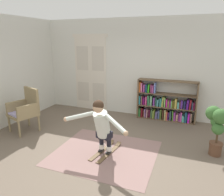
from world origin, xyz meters
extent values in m
plane|color=#695A4C|center=(0.00, 0.00, 0.00)|extent=(7.20, 7.20, 0.00)
cube|color=silver|center=(0.00, 2.60, 1.45)|extent=(6.00, 0.10, 2.90)
cube|color=silver|center=(-3.00, 0.40, 1.45)|extent=(0.10, 6.00, 2.90)
cube|color=beige|center=(-1.76, 2.54, 1.18)|extent=(0.55, 0.04, 2.35)
cube|color=beige|center=(-1.76, 2.52, 1.69)|extent=(0.41, 0.01, 0.76)
cube|color=beige|center=(-1.76, 2.52, 0.59)|extent=(0.41, 0.01, 0.64)
cube|color=beige|center=(-1.21, 2.54, 1.18)|extent=(0.55, 0.04, 2.35)
cube|color=beige|center=(-1.21, 2.52, 1.69)|extent=(0.41, 0.01, 0.76)
cube|color=beige|center=(-1.21, 2.52, 0.59)|extent=(0.41, 0.01, 0.64)
cube|color=beige|center=(-1.49, 2.54, 2.40)|extent=(1.22, 0.04, 0.10)
cube|color=gray|center=(0.08, 0.00, 0.00)|extent=(2.06, 1.81, 0.01)
cube|color=brown|center=(0.18, 2.39, 0.59)|extent=(0.04, 0.30, 1.17)
cube|color=brown|center=(1.80, 2.39, 0.59)|extent=(0.04, 0.30, 1.17)
cube|color=brown|center=(0.99, 2.39, 0.01)|extent=(1.62, 0.30, 0.02)
cube|color=brown|center=(0.99, 2.39, 0.39)|extent=(1.62, 0.30, 0.02)
cube|color=brown|center=(0.99, 2.39, 0.78)|extent=(1.62, 0.30, 0.02)
cube|color=brown|center=(0.99, 2.39, 1.16)|extent=(1.62, 0.30, 0.02)
cube|color=green|center=(0.23, 2.41, 0.15)|extent=(0.06, 0.17, 0.25)
cube|color=#560F15|center=(0.31, 2.38, 0.15)|extent=(0.06, 0.21, 0.27)
cube|color=#B4784F|center=(0.36, 2.40, 0.11)|extent=(0.03, 0.15, 0.18)
cube|color=slate|center=(0.40, 2.38, 0.15)|extent=(0.06, 0.19, 0.26)
cube|color=#CA8188|center=(0.47, 2.40, 0.15)|extent=(0.04, 0.22, 0.25)
cube|color=#55122F|center=(0.52, 2.41, 0.13)|extent=(0.04, 0.15, 0.23)
cube|color=#42603C|center=(0.59, 2.41, 0.15)|extent=(0.05, 0.23, 0.27)
cube|color=#8CB446|center=(0.65, 2.39, 0.14)|extent=(0.04, 0.21, 0.24)
cube|color=#465216|center=(0.69, 2.38, 0.17)|extent=(0.03, 0.23, 0.30)
cube|color=#544B76|center=(0.74, 2.37, 0.13)|extent=(0.07, 0.23, 0.22)
cube|color=#5F74AD|center=(0.80, 2.39, 0.14)|extent=(0.05, 0.15, 0.24)
cube|color=#435621|center=(0.86, 2.37, 0.17)|extent=(0.05, 0.19, 0.30)
cube|color=#543125|center=(0.93, 2.40, 0.17)|extent=(0.04, 0.17, 0.30)
cube|color=tan|center=(0.99, 2.37, 0.17)|extent=(0.04, 0.22, 0.30)
cube|color=#D35940|center=(1.04, 2.38, 0.15)|extent=(0.04, 0.22, 0.25)
cube|color=#4C1A5D|center=(1.08, 2.37, 0.13)|extent=(0.05, 0.18, 0.22)
cube|color=#36525C|center=(1.14, 2.40, 0.16)|extent=(0.04, 0.21, 0.28)
cube|color=#428627|center=(1.21, 2.40, 0.17)|extent=(0.05, 0.19, 0.29)
cube|color=purple|center=(1.26, 2.39, 0.15)|extent=(0.05, 0.17, 0.26)
cube|color=tan|center=(1.32, 2.41, 0.12)|extent=(0.05, 0.18, 0.19)
cube|color=#913A94|center=(1.39, 2.39, 0.14)|extent=(0.04, 0.15, 0.24)
cube|color=#CC49A9|center=(1.44, 2.37, 0.16)|extent=(0.04, 0.17, 0.27)
cube|color=#53BEA5|center=(1.49, 2.38, 0.11)|extent=(0.07, 0.19, 0.19)
cube|color=navy|center=(1.56, 2.38, 0.17)|extent=(0.06, 0.24, 0.30)
cube|color=#D020D5|center=(1.64, 2.37, 0.15)|extent=(0.05, 0.22, 0.26)
cube|color=tan|center=(1.70, 2.41, 0.15)|extent=(0.05, 0.19, 0.26)
cube|color=teal|center=(0.22, 2.40, 0.53)|extent=(0.04, 0.20, 0.25)
cube|color=#82544D|center=(0.28, 2.39, 0.53)|extent=(0.03, 0.19, 0.26)
cube|color=#6D115B|center=(0.34, 2.40, 0.51)|extent=(0.06, 0.15, 0.22)
cube|color=#D24984|center=(0.41, 2.40, 0.53)|extent=(0.05, 0.21, 0.25)
cube|color=#377C4E|center=(0.49, 2.39, 0.55)|extent=(0.07, 0.18, 0.29)
cube|color=#659E73|center=(0.57, 2.39, 0.55)|extent=(0.06, 0.23, 0.29)
cube|color=#6E368E|center=(0.65, 2.38, 0.52)|extent=(0.05, 0.17, 0.24)
cube|color=#295543|center=(0.70, 2.39, 0.53)|extent=(0.03, 0.17, 0.25)
cube|color=teal|center=(0.76, 2.38, 0.50)|extent=(0.05, 0.18, 0.19)
cube|color=#2C7777|center=(0.84, 2.37, 0.53)|extent=(0.06, 0.16, 0.24)
cube|color=#9DA643|center=(0.90, 2.40, 0.55)|extent=(0.06, 0.22, 0.29)
cube|color=#79BB5A|center=(0.96, 2.37, 0.54)|extent=(0.03, 0.15, 0.27)
cube|color=#D32B96|center=(1.01, 2.40, 0.51)|extent=(0.05, 0.20, 0.22)
cube|color=olive|center=(1.06, 2.41, 0.50)|extent=(0.04, 0.20, 0.19)
cube|color=#74147C|center=(1.11, 2.39, 0.51)|extent=(0.03, 0.21, 0.21)
cube|color=#71CB69|center=(1.15, 2.40, 0.50)|extent=(0.03, 0.23, 0.20)
cube|color=#4D4B15|center=(1.19, 2.39, 0.51)|extent=(0.05, 0.23, 0.22)
cube|color=gold|center=(1.26, 2.37, 0.54)|extent=(0.06, 0.18, 0.27)
cube|color=#5CBFBD|center=(1.33, 2.38, 0.50)|extent=(0.04, 0.19, 0.18)
cube|color=brown|center=(1.38, 2.37, 0.51)|extent=(0.03, 0.19, 0.21)
cube|color=purple|center=(1.42, 2.39, 0.52)|extent=(0.05, 0.15, 0.22)
cube|color=#1D224D|center=(1.50, 2.39, 0.52)|extent=(0.06, 0.17, 0.23)
cube|color=#4B1683|center=(1.58, 2.38, 0.54)|extent=(0.07, 0.22, 0.27)
cube|color=maroon|center=(1.65, 2.40, 0.54)|extent=(0.06, 0.22, 0.28)
cube|color=#2D3350|center=(1.71, 2.37, 0.51)|extent=(0.04, 0.19, 0.22)
cube|color=#5B122D|center=(1.75, 2.37, 0.51)|extent=(0.04, 0.20, 0.21)
cube|color=#CC6024|center=(0.22, 2.39, 0.93)|extent=(0.04, 0.20, 0.29)
cube|color=#D5689B|center=(0.27, 2.41, 0.92)|extent=(0.05, 0.23, 0.26)
cube|color=#913D8A|center=(0.34, 2.39, 0.90)|extent=(0.05, 0.15, 0.22)
cube|color=navy|center=(0.41, 2.39, 0.90)|extent=(0.05, 0.23, 0.23)
cube|color=green|center=(0.48, 2.39, 0.91)|extent=(0.05, 0.20, 0.24)
cube|color=#6D2C51|center=(0.55, 2.40, 0.91)|extent=(0.07, 0.21, 0.24)
cube|color=#9A4081|center=(0.60, 2.37, 0.90)|extent=(0.04, 0.20, 0.22)
cube|color=#627DC6|center=(0.66, 2.38, 0.94)|extent=(0.04, 0.18, 0.30)
cylinder|color=#907C56|center=(-2.59, 0.10, 0.21)|extent=(0.06, 0.06, 0.42)
cylinder|color=#907C56|center=(-2.10, -0.07, 0.21)|extent=(0.06, 0.06, 0.42)
cylinder|color=#907C56|center=(-2.42, 0.59, 0.21)|extent=(0.06, 0.06, 0.42)
cylinder|color=#907C56|center=(-1.93, 0.42, 0.21)|extent=(0.06, 0.06, 0.42)
cube|color=#907C56|center=(-2.26, 0.26, 0.45)|extent=(0.77, 0.77, 0.06)
cube|color=#A29ACD|center=(-2.26, 0.26, 0.50)|extent=(0.69, 0.69, 0.04)
cube|color=#907C56|center=(-2.17, 0.52, 0.80)|extent=(0.59, 0.26, 0.60)
cube|color=#907C56|center=(-2.52, 0.35, 0.62)|extent=(0.25, 0.55, 0.28)
cube|color=#907C56|center=(-2.01, 0.17, 0.62)|extent=(0.25, 0.55, 0.28)
cylinder|color=brown|center=(2.20, 0.74, 0.14)|extent=(0.24, 0.24, 0.27)
cylinder|color=brown|center=(2.20, 0.74, 0.25)|extent=(0.26, 0.26, 0.04)
cylinder|color=#4C3823|center=(2.20, 0.74, 0.45)|extent=(0.04, 0.04, 0.36)
sphere|color=#37652D|center=(2.09, 0.81, 0.86)|extent=(0.30, 0.30, 0.30)
sphere|color=#37652D|center=(2.16, 0.74, 0.71)|extent=(0.23, 0.23, 0.23)
sphere|color=#37652D|center=(2.18, 0.62, 0.61)|extent=(0.23, 0.23, 0.23)
sphere|color=#37652D|center=(2.21, 0.64, 0.86)|extent=(0.30, 0.30, 0.30)
cube|color=brown|center=(-0.01, 0.02, 0.01)|extent=(0.22, 0.87, 0.01)
cube|color=brown|center=(0.06, 0.42, 0.05)|extent=(0.11, 0.13, 0.06)
cube|color=black|center=(-0.01, 0.00, 0.04)|extent=(0.10, 0.13, 0.04)
cube|color=brown|center=(0.17, -0.01, 0.01)|extent=(0.22, 0.87, 0.01)
cube|color=brown|center=(0.23, 0.39, 0.05)|extent=(0.11, 0.13, 0.06)
cube|color=black|center=(0.17, -0.03, 0.04)|extent=(0.10, 0.13, 0.04)
cylinder|color=white|center=(-0.01, 0.02, 0.13)|extent=(0.13, 0.13, 0.10)
cylinder|color=black|center=(-0.01, 0.02, 0.33)|extent=(0.10, 0.10, 0.30)
cylinder|color=black|center=(-0.01, -0.01, 0.43)|extent=(0.13, 0.13, 0.22)
cylinder|color=white|center=(0.17, -0.01, 0.13)|extent=(0.13, 0.13, 0.10)
cylinder|color=black|center=(0.17, -0.01, 0.33)|extent=(0.10, 0.10, 0.30)
cylinder|color=black|center=(0.17, -0.04, 0.43)|extent=(0.13, 0.13, 0.22)
cube|color=black|center=(0.08, -0.02, 0.43)|extent=(0.32, 0.22, 0.14)
cylinder|color=silver|center=(0.07, -0.10, 0.68)|extent=(0.34, 0.46, 0.58)
sphere|color=tan|center=(0.05, -0.23, 1.05)|extent=(0.23, 0.23, 0.20)
sphere|color=#382619|center=(0.05, -0.22, 1.09)|extent=(0.24, 0.24, 0.21)
cylinder|color=silver|center=(-0.36, -0.22, 0.83)|extent=(0.58, 0.23, 0.23)
sphere|color=tan|center=(-0.63, -0.30, 0.75)|extent=(0.10, 0.10, 0.09)
cylinder|color=silver|center=(0.44, -0.35, 0.83)|extent=(0.53, 0.38, 0.23)
sphere|color=tan|center=(0.67, -0.50, 0.75)|extent=(0.10, 0.10, 0.09)
camera|label=1|loc=(1.63, -3.64, 2.27)|focal=34.04mm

